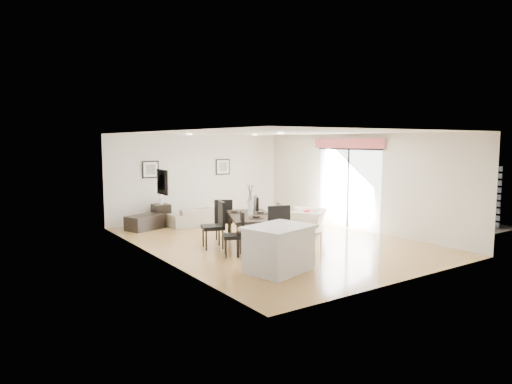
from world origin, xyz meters
TOP-DOWN VIEW (x-y plane):
  - ground at (0.00, 0.00)m, footprint 8.00×8.00m
  - wall_back at (0.00, 4.00)m, footprint 6.00×0.04m
  - wall_front at (0.00, -4.00)m, footprint 6.00×0.04m
  - wall_left at (-3.00, 0.00)m, footprint 0.04×8.00m
  - wall_right at (3.00, 0.00)m, footprint 0.04×8.00m
  - ceiling at (0.00, 0.00)m, footprint 6.00×8.00m
  - sofa at (-0.49, 2.96)m, footprint 1.89×0.75m
  - armchair at (1.24, 0.10)m, footprint 1.37×1.34m
  - courtyard_plant_a at (5.47, -0.86)m, footprint 0.66×0.61m
  - courtyard_plant_b at (5.89, 1.37)m, footprint 0.45×0.45m
  - dining_table at (-0.85, -0.30)m, footprint 1.62×2.08m
  - dining_chair_wnear at (-1.52, -0.80)m, footprint 0.59×0.59m
  - dining_chair_wfar at (-1.50, 0.14)m, footprint 0.62×0.62m
  - dining_chair_enear at (-0.18, -0.72)m, footprint 0.63×0.63m
  - dining_chair_efar at (-0.19, 0.21)m, footprint 0.67×0.67m
  - dining_chair_head at (-0.82, -1.45)m, footprint 0.62×0.62m
  - dining_chair_foot at (-0.89, 0.87)m, footprint 0.63×0.63m
  - vase at (-0.85, -0.30)m, footprint 0.78×1.27m
  - coffee_table at (-2.09, 3.24)m, footprint 1.16×0.92m
  - side_table at (-1.41, 3.67)m, footprint 0.47×0.47m
  - table_lamp at (-1.41, 3.67)m, footprint 0.22×0.22m
  - cushion at (1.15, 0.01)m, footprint 0.30×0.24m
  - kitchen_island at (-1.48, -2.25)m, footprint 1.48×1.27m
  - bar_stool at (-0.60, -2.25)m, footprint 0.31×0.31m
  - framed_print_back_left at (-1.60, 3.97)m, footprint 0.52×0.04m
  - framed_print_back_right at (0.90, 3.97)m, footprint 0.52×0.04m
  - framed_print_left_wall at (-2.97, -0.20)m, footprint 0.04×0.52m
  - sliding_door at (2.96, 0.30)m, footprint 0.12×2.70m
  - courtyard at (6.16, 0.87)m, footprint 6.00×6.00m

SIDE VIEW (x-z plane):
  - ground at x=0.00m, z-range 0.00..0.00m
  - coffee_table at x=-2.09m, z-range 0.00..0.41m
  - sofa at x=-0.49m, z-range 0.00..0.55m
  - courtyard_plant_a at x=5.47m, z-range 0.00..0.61m
  - side_table at x=-1.41m, z-range 0.00..0.62m
  - courtyard_plant_b at x=5.89m, z-range 0.00..0.63m
  - armchair at x=1.24m, z-range 0.00..0.67m
  - kitchen_island at x=-1.48m, z-range 0.01..0.89m
  - cushion at x=1.15m, z-range 0.38..0.68m
  - dining_chair_wnear at x=-1.52m, z-range 0.06..1.04m
  - dining_chair_foot at x=-0.89m, z-range 0.06..1.09m
  - dining_chair_enear at x=-0.18m, z-range 0.06..1.10m
  - bar_stool at x=-0.60m, z-range 0.25..0.93m
  - dining_chair_wfar at x=-1.50m, z-range 0.06..1.16m
  - dining_chair_efar at x=-0.19m, z-range 0.07..1.18m
  - dining_chair_head at x=-0.82m, z-range 0.07..1.18m
  - dining_table at x=-0.85m, z-range 0.31..1.09m
  - table_lamp at x=-1.41m, z-range 0.68..1.10m
  - courtyard at x=6.16m, z-range -0.08..1.92m
  - vase at x=-0.85m, z-range 0.74..1.45m
  - wall_back at x=0.00m, z-range 0.00..2.70m
  - wall_front at x=0.00m, z-range 0.00..2.70m
  - wall_left at x=-3.00m, z-range 0.00..2.70m
  - wall_right at x=3.00m, z-range 0.00..2.70m
  - framed_print_back_left at x=-1.60m, z-range 1.39..1.91m
  - framed_print_back_right at x=0.90m, z-range 1.39..1.91m
  - framed_print_left_wall at x=-2.97m, z-range 1.39..1.91m
  - sliding_door at x=2.96m, z-range 0.38..2.95m
  - ceiling at x=0.00m, z-range 2.69..2.71m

